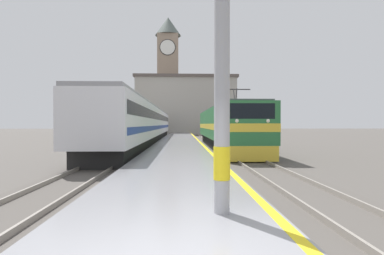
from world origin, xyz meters
TOP-DOWN VIEW (x-y plane):
  - ground_plane at (0.00, 30.00)m, footprint 200.00×200.00m
  - platform at (0.00, 25.00)m, footprint 4.03×140.00m
  - rail_track_near at (3.84, 25.00)m, footprint 2.83×140.00m
  - rail_track_far at (-3.54, 25.00)m, footprint 2.84×140.00m
  - locomotive_train at (3.84, 21.62)m, footprint 2.92×19.77m
  - passenger_train at (-3.54, 29.11)m, footprint 2.92×40.13m
  - clock_tower at (-2.71, 62.16)m, footprint 5.54×5.54m
  - station_building at (1.06, 55.79)m, footprint 19.38×9.29m

SIDE VIEW (x-z plane):
  - ground_plane at x=0.00m, z-range 0.00..0.00m
  - rail_track_near at x=3.84m, z-range -0.05..0.11m
  - rail_track_far at x=-3.54m, z-range -0.05..0.11m
  - platform at x=0.00m, z-range 0.00..0.42m
  - locomotive_train at x=3.84m, z-range -0.44..3.95m
  - passenger_train at x=-3.54m, z-range 0.15..3.93m
  - station_building at x=1.06m, z-range 0.02..11.23m
  - clock_tower at x=-2.71m, z-range 0.88..26.16m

